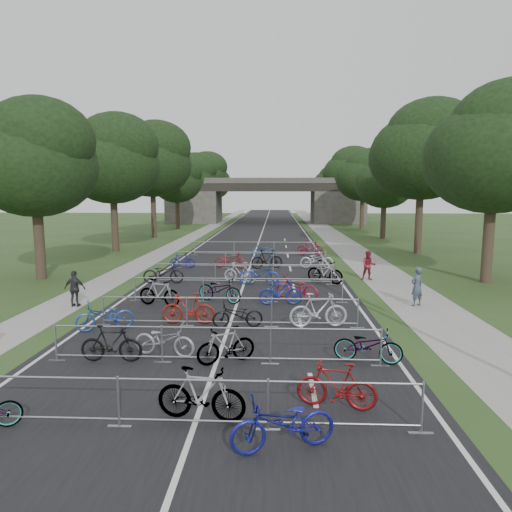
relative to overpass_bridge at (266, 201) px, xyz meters
The scene contains 55 objects.
ground 65.10m from the overpass_bridge, 90.00° to the right, with size 200.00×200.00×0.00m, color #2D461E.
road 15.41m from the overpass_bridge, 90.00° to the right, with size 11.00×140.00×0.01m, color black.
sidewalk_right 17.36m from the overpass_bridge, 61.93° to the right, with size 3.00×140.00×0.01m, color gray.
sidewalk_left 17.14m from the overpass_bridge, 116.57° to the right, with size 2.00×140.00×0.01m, color gray.
lane_markings 15.41m from the overpass_bridge, 90.00° to the right, with size 0.12×140.00×0.00m, color silver.
overpass_bridge is the anchor object (origin of this frame).
tree_left_0 50.47m from the overpass_bridge, 103.07° to the right, with size 6.72×6.72×10.25m.
tree_right_0 50.91m from the overpass_bridge, 75.05° to the right, with size 7.17×7.17×10.93m.
tree_left_1 38.97m from the overpass_bridge, 107.08° to the right, with size 7.56×7.56×11.53m.
tree_right_1 39.56m from the overpass_bridge, 70.53° to the right, with size 8.18×8.18×12.47m.
tree_left_2 27.92m from the overpass_bridge, 114.44° to the right, with size 8.40×8.40×12.81m.
tree_right_2 28.39m from the overpass_bridge, 62.40° to the right, with size 6.16×6.16×9.39m.
tree_left_3 17.59m from the overpass_bridge, 131.07° to the right, with size 6.72×6.72×10.25m.
tree_right_3 18.82m from the overpass_bridge, 44.93° to the right, with size 7.17×7.17×10.93m.
tree_left_4 12.05m from the overpass_bridge, behind, with size 7.56×7.56×11.53m.
tree_right_4 13.86m from the overpass_bridge, ahead, with size 8.18×8.18×12.47m.
tree_left_5 16.44m from the overpass_bridge, 136.20° to the left, with size 8.40×8.40×12.81m.
tree_right_5 17.23m from the overpass_bridge, 39.82° to the left, with size 6.16×6.16×9.39m.
tree_left_6 25.77m from the overpass_bridge, 116.43° to the left, with size 6.72×6.72×10.25m.
tree_right_6 26.62m from the overpass_bridge, 60.25° to the left, with size 7.17×7.17×10.93m.
barrier_row_0 65.07m from the overpass_bridge, 90.00° to the right, with size 9.70×0.08×1.10m.
barrier_row_1 61.47m from the overpass_bridge, 90.00° to the right, with size 9.70×0.08×1.10m.
barrier_row_2 57.88m from the overpass_bridge, 90.00° to the right, with size 9.70×0.08×1.10m.
barrier_row_3 54.08m from the overpass_bridge, 90.00° to the right, with size 9.70×0.08×1.10m.
barrier_row_4 50.09m from the overpass_bridge, 90.00° to the right, with size 9.70×0.08×1.10m.
barrier_row_5 45.10m from the overpass_bridge, 90.00° to the right, with size 9.70×0.08×1.10m.
barrier_row_6 39.11m from the overpass_bridge, 90.00° to the right, with size 9.70×0.08×1.10m.
bike_1 64.72m from the overpass_bridge, 89.90° to the right, with size 0.55×1.94×1.16m, color #9C9EA3.
bike_2 65.82m from the overpass_bridge, 88.40° to the right, with size 0.71×2.05×1.08m, color navy.
bike_3 64.12m from the overpass_bridge, 87.28° to the right, with size 0.51×1.80×1.08m, color maroon.
bike_4 61.54m from the overpass_bridge, 92.79° to the right, with size 0.50×1.78×1.07m, color black.
bike_5 60.96m from the overpass_bridge, 91.50° to the right, with size 0.66×1.90×1.00m, color #9E9CA3.
bike_6 61.43m from the overpass_bridge, 89.74° to the right, with size 0.49×1.74×1.05m, color #9C9EA3.
bike_7 61.36m from the overpass_bridge, 85.98° to the right, with size 0.67×1.92×1.01m, color #9C9EA3.
bike_8 58.67m from the overpass_bridge, 94.21° to the right, with size 0.69×1.97×1.03m, color #1C419F.
bike_9 57.65m from the overpass_bridge, 91.50° to the right, with size 0.55×1.95×1.17m, color maroon.
bike_10 58.02m from the overpass_bridge, 89.68° to the right, with size 0.63×1.80×0.95m, color black.
bike_11 57.94m from the overpass_bridge, 86.82° to the right, with size 0.59×2.10×1.26m, color #B9B9C1.
bike_12 55.08m from the overpass_bridge, 93.42° to the right, with size 0.55×1.94×1.16m, color #9C9EA3.
bike_13 54.23m from the overpass_bridge, 90.82° to the right, with size 0.75×2.16×1.14m, color #9C9EA3.
bike_14 54.62m from the overpass_bridge, 88.01° to the right, with size 0.53×1.87×1.12m, color navy.
bike_15 53.62m from the overpass_bridge, 87.19° to the right, with size 0.74×2.12×1.12m, color maroon.
bike_16 50.32m from the overpass_bridge, 94.91° to the right, with size 0.75×2.14×1.13m, color black.
bike_17 49.81m from the overpass_bridge, 90.25° to the right, with size 0.53×1.87×1.13m, color #B4B4BC.
bike_18 50.30m from the overpass_bridge, 89.07° to the right, with size 0.74×2.11×1.11m, color navy.
bike_19 49.94m from the overpass_bridge, 85.05° to the right, with size 0.58×2.06×1.24m, color #9C9EA3.
bike_20 45.38m from the overpass_bridge, 95.45° to the right, with size 0.46×1.63×0.98m, color navy.
bike_21 45.07m from the overpass_bridge, 91.56° to the right, with size 0.71×2.03×1.06m, color maroon.
bike_22 45.16m from the overpass_bridge, 88.59° to the right, with size 0.57×2.03×1.22m, color black.
bike_23 45.05m from the overpass_bridge, 84.51° to the right, with size 0.73×2.11×1.11m, color #B7B8BF.
bike_26 39.96m from the overpass_bridge, 88.92° to the right, with size 0.65×1.86×0.97m, color navy.
bike_27 39.12m from the overpass_bridge, 83.67° to the right, with size 0.57×2.01×1.21m, color maroon.
pedestrian_a 55.04m from the overpass_bridge, 81.97° to the right, with size 0.62×0.40×1.69m, color #384454.
pedestrian_b 49.20m from the overpass_bridge, 82.04° to the right, with size 0.79×0.61×1.62m, color maroon.
pedestrian_c 55.67m from the overpass_bridge, 97.02° to the right, with size 0.90×0.38×1.54m, color #27282A.
Camera 1 is at (1.67, -8.70, 4.80)m, focal length 32.00 mm.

